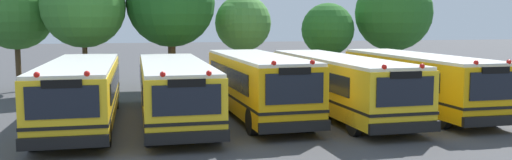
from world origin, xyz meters
name	(u,v)px	position (x,y,z in m)	size (l,w,h in m)	color
ground_plane	(260,118)	(0.00, 0.00, 0.00)	(160.00, 160.00, 0.00)	#424244
school_bus_0	(81,90)	(-7.13, 0.20, 1.37)	(2.76, 10.96, 2.60)	yellow
school_bus_1	(174,88)	(-3.56, 0.13, 1.34)	(2.79, 11.22, 2.54)	yellow
school_bus_2	(258,83)	(-0.07, 0.12, 1.44)	(2.67, 9.72, 2.75)	#EAA80C
school_bus_3	(337,82)	(3.50, 0.05, 1.39)	(2.63, 11.61, 2.64)	yellow
school_bus_4	(416,80)	(7.24, -0.16, 1.41)	(2.62, 10.61, 2.69)	#EAA80C
tree_0	(16,12)	(-11.40, 11.32, 4.55)	(4.29, 4.29, 6.71)	#4C3823
tree_1	(84,7)	(-7.59, 9.60, 4.82)	(4.62, 4.62, 7.18)	#4C3823
tree_2	(172,2)	(-2.70, 10.11, 5.15)	(5.17, 5.17, 7.70)	#4C3823
tree_3	(241,23)	(1.68, 11.17, 3.96)	(3.55, 3.55, 5.71)	#4C3823
tree_4	(326,30)	(7.11, 10.47, 3.50)	(3.39, 3.39, 5.22)	#4C3823
tree_5	(393,12)	(11.60, 10.03, 4.66)	(4.99, 4.99, 7.10)	#4C3823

